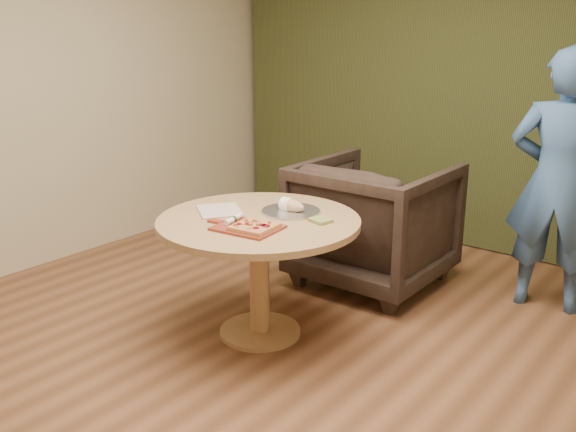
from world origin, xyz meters
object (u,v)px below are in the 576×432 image
Objects in this scene: cutlery_roll at (234,219)px; bread_roll at (290,205)px; serving_tray at (291,211)px; person_standing at (558,182)px; armchair at (374,216)px; pizza_paddle at (246,227)px; flatbread_pizza at (254,227)px; pedestal_table at (259,241)px.

bread_roll is at bearing 59.57° from cutlery_roll.
serving_tray is 0.21× the size of person_standing.
cutlery_roll is 1.36m from armchair.
serving_tray is at bearing 58.35° from cutlery_roll.
person_standing reaches higher than cutlery_roll.
pizza_paddle is 1.90× the size of flatbread_pizza.
armchair reaches higher than bread_roll.
flatbread_pizza is at bearing 45.79° from person_standing.
cutlery_roll is at bearing -105.49° from bread_roll.
person_standing is (1.29, 1.69, 0.08)m from cutlery_roll.
pizza_paddle is at bearing 44.19° from person_standing.
person_standing reaches higher than serving_tray.
bread_roll is (-0.01, 0.00, 0.04)m from serving_tray.
pizza_paddle is 1.37m from armchair.
flatbread_pizza is (0.14, -0.20, 0.17)m from pedestal_table.
bread_roll is (0.07, 0.21, 0.18)m from pedestal_table.
serving_tray is at bearing 98.74° from flatbread_pizza.
serving_tray is 1.76m from person_standing.
bread_roll is at bearing 36.58° from person_standing.
bread_roll reaches higher than flatbread_pizza.
pizza_paddle is 0.41m from bread_roll.
pizza_paddle is 0.46× the size of armchair.
person_standing is at bearing 49.20° from pizza_paddle.
armchair reaches higher than pedestal_table.
person_standing reaches higher than flatbread_pizza.
cutlery_roll is at bearing 171.98° from flatbread_pizza.
pedestal_table is 0.29m from flatbread_pizza.
armchair is at bearing 91.09° from flatbread_pizza.
cutlery_roll is 0.40m from bread_roll.
cutlery_roll is at bearing -103.41° from pedestal_table.
cutlery_roll reaches higher than pizza_paddle.
pizza_paddle is 0.12m from cutlery_roll.
pedestal_table is at bearing 61.65° from cutlery_roll.
armchair is (-0.03, 1.35, -0.27)m from flatbread_pizza.
serving_tray is at bearing 36.79° from person_standing.
flatbread_pizza reaches higher than serving_tray.
bread_roll is 0.11× the size of person_standing.
flatbread_pizza reaches higher than pedestal_table.
flatbread_pizza reaches higher than pizza_paddle.
person_standing is at bearing 50.66° from pedestal_table.
pedestal_table is at bearing -109.30° from serving_tray.
cutlery_roll reaches higher than pedestal_table.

